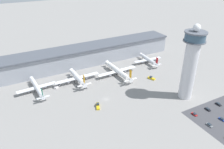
{
  "coord_description": "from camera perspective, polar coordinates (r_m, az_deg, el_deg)",
  "views": [
    {
      "loc": [
        -62.84,
        -127.67,
        96.87
      ],
      "look_at": [
        13.69,
        16.07,
        11.2
      ],
      "focal_mm": 35.0,
      "sensor_mm": 36.0,
      "label": 1
    }
  ],
  "objects": [
    {
      "name": "service_truck_baggage",
      "position": [
        193.58,
        -13.98,
        -2.85
      ],
      "size": [
        7.62,
        7.11,
        2.89
      ],
      "color": "black",
      "rests_on": "ground"
    },
    {
      "name": "car_black_suv",
      "position": [
        175.16,
        23.71,
        -8.32
      ],
      "size": [
        1.98,
        4.48,
        1.45
      ],
      "color": "black",
      "rests_on": "ground"
    },
    {
      "name": "car_navy_sedan",
      "position": [
        166.62,
        20.73,
        -9.68
      ],
      "size": [
        1.9,
        4.32,
        1.42
      ],
      "color": "black",
      "rests_on": "ground"
    },
    {
      "name": "terminal_building",
      "position": [
        225.01,
        -9.61,
        4.54
      ],
      "size": [
        215.38,
        25.0,
        19.1
      ],
      "color": "#9399A3",
      "rests_on": "ground"
    },
    {
      "name": "car_grey_coupe",
      "position": [
        169.4,
        26.79,
        -10.41
      ],
      "size": [
        1.94,
        4.63,
        1.4
      ],
      "color": "black",
      "rests_on": "ground"
    },
    {
      "name": "airplane_gate_delta",
      "position": [
        233.25,
        9.47,
        3.88
      ],
      "size": [
        31.53,
        32.56,
        11.9
      ],
      "color": "silver",
      "rests_on": "ground"
    },
    {
      "name": "airplane_gate_alpha",
      "position": [
        189.95,
        -19.04,
        -3.21
      ],
      "size": [
        32.36,
        37.79,
        11.5
      ],
      "color": "silver",
      "rests_on": "ground"
    },
    {
      "name": "car_green_van",
      "position": [
        184.15,
        26.0,
        -6.97
      ],
      "size": [
        1.84,
        4.61,
        1.53
      ],
      "color": "black",
      "rests_on": "ground"
    },
    {
      "name": "airplane_gate_bravo",
      "position": [
        195.24,
        -8.99,
        -0.82
      ],
      "size": [
        40.84,
        32.65,
        13.98
      ],
      "color": "white",
      "rests_on": "ground"
    },
    {
      "name": "control_tower",
      "position": [
        170.89,
        19.84,
        3.08
      ],
      "size": [
        15.72,
        15.72,
        58.71
      ],
      "color": "silver",
      "rests_on": "ground"
    },
    {
      "name": "airplane_gate_charlie",
      "position": [
        205.37,
        1.52,
        0.95
      ],
      "size": [
        40.27,
        43.85,
        13.99
      ],
      "color": "white",
      "rests_on": "ground"
    },
    {
      "name": "ground_plane",
      "position": [
        172.14,
        -1.52,
        -6.51
      ],
      "size": [
        1000.0,
        1000.0,
        0.0
      ],
      "primitive_type": "plane",
      "color": "gray"
    },
    {
      "name": "service_truck_fuel",
      "position": [
        163.83,
        -3.71,
        -8.17
      ],
      "size": [
        5.12,
        8.43,
        2.68
      ],
      "color": "black",
      "rests_on": "ground"
    },
    {
      "name": "service_truck_catering",
      "position": [
        203.08,
        10.24,
        -0.95
      ],
      "size": [
        4.81,
        7.35,
        2.49
      ],
      "color": "black",
      "rests_on": "ground"
    },
    {
      "name": "car_red_hatchback",
      "position": [
        160.7,
        24.09,
        -11.97
      ],
      "size": [
        2.03,
        4.75,
        1.45
      ],
      "color": "black",
      "rests_on": "ground"
    }
  ]
}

